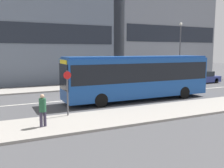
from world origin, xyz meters
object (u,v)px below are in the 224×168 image
at_px(bus_stop_sign, 67,89).
at_px(parked_car_0, 173,80).
at_px(street_lamp, 180,46).
at_px(pedestrian_near_stop, 43,108).
at_px(city_bus, 138,75).
at_px(parked_car_1, 203,77).

bearing_deg(bus_stop_sign, parked_car_0, 29.92).
bearing_deg(street_lamp, bus_stop_sign, -148.80).
bearing_deg(parked_car_0, street_lamp, 37.79).
relative_size(parked_car_0, bus_stop_sign, 1.64).
bearing_deg(pedestrian_near_stop, bus_stop_sign, -154.82).
distance_m(city_bus, parked_car_0, 9.49).
xyz_separation_m(parked_car_1, pedestrian_near_stop, (-20.59, -9.99, 0.38)).
bearing_deg(bus_stop_sign, city_bus, 23.96).
bearing_deg(pedestrian_near_stop, city_bus, -169.30).
xyz_separation_m(city_bus, pedestrian_near_stop, (-8.10, -4.43, -0.92)).
height_order(parked_car_0, bus_stop_sign, bus_stop_sign).
relative_size(parked_car_0, street_lamp, 0.61).
bearing_deg(city_bus, parked_car_0, 36.47).
height_order(parked_car_0, street_lamp, street_lamp).
height_order(city_bus, street_lamp, street_lamp).
distance_m(parked_car_1, bus_stop_sign, 20.71).
relative_size(bus_stop_sign, street_lamp, 0.37).
bearing_deg(pedestrian_near_stop, street_lamp, -165.50).
xyz_separation_m(city_bus, street_lamp, (10.27, 7.25, 2.45)).
height_order(city_bus, parked_car_1, city_bus).
bearing_deg(city_bus, bus_stop_sign, -153.95).
xyz_separation_m(parked_car_0, street_lamp, (2.52, 1.95, 3.81)).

